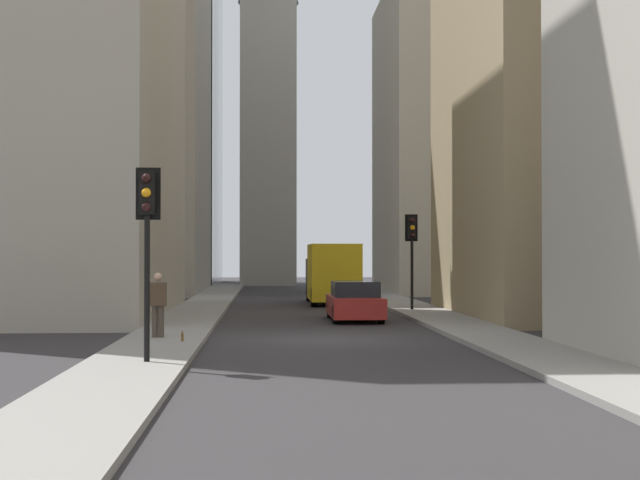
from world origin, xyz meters
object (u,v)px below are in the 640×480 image
object	(u,v)px
sedan_red	(355,302)
pedestrian	(158,302)
traffic_light_foreground	(147,218)
discarded_bottle	(182,337)
delivery_truck	(332,273)
traffic_light_midblock	(412,239)

from	to	relation	value
sedan_red	pedestrian	distance (m)	9.73
traffic_light_foreground	discarded_bottle	size ratio (longest dim) A/B	15.04
delivery_truck	traffic_light_foreground	distance (m)	24.77
sedan_red	traffic_light_midblock	world-z (taller)	traffic_light_midblock
sedan_red	traffic_light_foreground	bearing A→B (deg)	156.67
sedan_red	pedestrian	size ratio (longest dim) A/B	2.48
delivery_truck	traffic_light_midblock	size ratio (longest dim) A/B	1.67
delivery_truck	discarded_bottle	bearing A→B (deg)	164.90
traffic_light_foreground	pedestrian	bearing A→B (deg)	4.35
traffic_light_foreground	discarded_bottle	distance (m)	5.25
delivery_truck	discarded_bottle	world-z (taller)	delivery_truck
pedestrian	sedan_red	bearing A→B (deg)	-38.60
sedan_red	traffic_light_foreground	world-z (taller)	traffic_light_foreground
traffic_light_foreground	discarded_bottle	bearing A→B (deg)	-4.37
delivery_truck	traffic_light_foreground	world-z (taller)	traffic_light_foreground
sedan_red	traffic_light_foreground	xyz separation A→B (m)	(-13.09, 5.64, 2.46)
discarded_bottle	traffic_light_foreground	bearing A→B (deg)	175.63
traffic_light_midblock	pedestrian	size ratio (longest dim) A/B	2.23
traffic_light_foreground	pedestrian	xyz separation A→B (m)	(5.49, 0.42, -2.04)
delivery_truck	traffic_light_foreground	bearing A→B (deg)	166.80
delivery_truck	traffic_light_midblock	distance (m)	7.38
delivery_truck	sedan_red	world-z (taller)	delivery_truck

